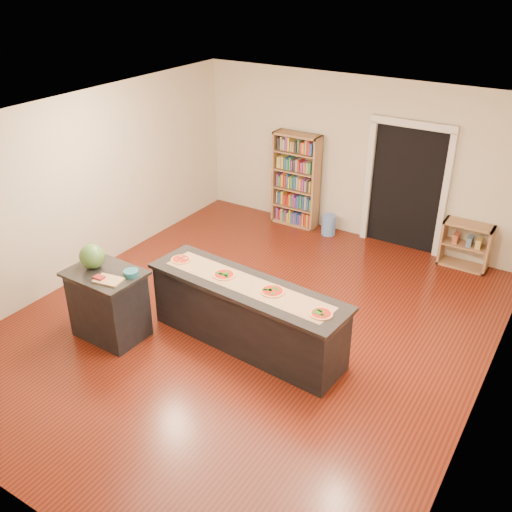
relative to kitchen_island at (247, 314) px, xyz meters
The scene contains 16 objects.
room 1.02m from the kitchen_island, 120.32° to the left, with size 6.00×7.00×2.80m.
doorway 3.94m from the kitchen_island, 79.50° to the left, with size 1.40×0.09×2.21m.
kitchen_island is the anchor object (origin of this frame).
side_counter 1.81m from the kitchen_island, 154.29° to the right, with size 0.97×0.71×0.96m.
bookshelf 3.87m from the kitchen_island, 109.40° to the left, with size 0.86×0.31×1.73m, color #A1764E.
low_shelf 4.06m from the kitchen_island, 63.07° to the left, with size 0.76×0.33×0.76m, color #A1764E.
waste_bin 3.60m from the kitchen_island, 98.58° to the left, with size 0.25×0.25×0.37m, color #5F8AD4.
kraft_paper 0.45m from the kitchen_island, 85.43° to the left, with size 2.36×0.42×0.00m, color #916F4B.
watermelon 2.10m from the kitchen_island, 157.34° to the right, with size 0.32×0.32×0.32m, color #144214.
cutting_board 1.77m from the kitchen_island, 147.32° to the right, with size 0.34×0.23×0.02m, color tan.
package_red 1.89m from the kitchen_island, 148.24° to the right, with size 0.13×0.09×0.05m, color maroon.
package_teal 1.55m from the kitchen_island, 152.43° to the right, with size 0.19×0.19×0.07m, color #195966.
pizza_a 1.18m from the kitchen_island, behind, with size 0.27×0.27×0.02m.
pizza_b 0.58m from the kitchen_island, behind, with size 0.30×0.30×0.02m.
pizza_c 0.59m from the kitchen_island, ahead, with size 0.29×0.29×0.02m.
pizza_d 1.18m from the kitchen_island, ahead, with size 0.27×0.27×0.02m.
Camera 1 is at (3.52, -5.41, 4.52)m, focal length 40.00 mm.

